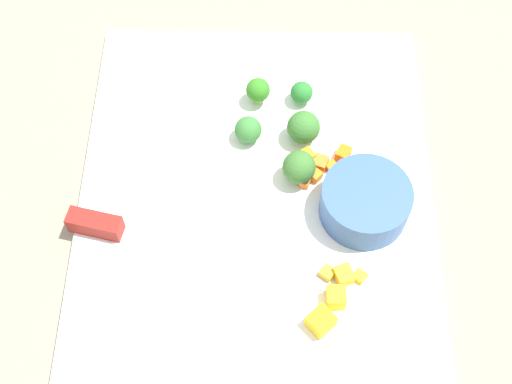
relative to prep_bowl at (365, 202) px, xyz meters
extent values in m
plane|color=gray|center=(-0.02, -0.11, -0.03)|extent=(4.00, 4.00, 0.00)
cube|color=white|center=(-0.02, -0.11, -0.03)|extent=(0.47, 0.38, 0.01)
cylinder|color=#34568A|center=(0.00, 0.00, 0.00)|extent=(0.09, 0.09, 0.04)
cube|color=silver|center=(0.07, -0.07, -0.02)|extent=(0.07, 0.18, 0.00)
cube|color=maroon|center=(0.03, -0.28, -0.01)|extent=(0.03, 0.06, 0.02)
cube|color=orange|center=(-0.07, -0.02, -0.01)|extent=(0.02, 0.02, 0.01)
cube|color=orange|center=(-0.04, -0.05, -0.02)|extent=(0.02, 0.02, 0.01)
cube|color=orange|center=(-0.05, -0.04, -0.01)|extent=(0.02, 0.02, 0.01)
cube|color=orange|center=(-0.06, -0.06, -0.01)|extent=(0.02, 0.02, 0.02)
cube|color=orange|center=(-0.04, -0.07, -0.02)|extent=(0.01, 0.01, 0.01)
cube|color=orange|center=(-0.05, -0.03, -0.02)|extent=(0.02, 0.02, 0.01)
cube|color=orange|center=(-0.03, -0.06, -0.02)|extent=(0.01, 0.01, 0.01)
cube|color=yellow|center=(0.08, -0.02, -0.01)|extent=(0.02, 0.02, 0.02)
cube|color=yellow|center=(0.10, -0.03, -0.01)|extent=(0.02, 0.02, 0.02)
cube|color=yellow|center=(0.08, -0.01, -0.02)|extent=(0.02, 0.02, 0.01)
cube|color=yellow|center=(0.13, -0.05, -0.01)|extent=(0.03, 0.03, 0.02)
cube|color=yellow|center=(0.07, -0.04, -0.01)|extent=(0.02, 0.02, 0.01)
cylinder|color=#8FB756|center=(-0.04, -0.07, -0.01)|extent=(0.01, 0.01, 0.01)
sphere|color=#376B2B|center=(-0.04, -0.07, 0.00)|extent=(0.04, 0.04, 0.04)
cylinder|color=#93B26C|center=(-0.14, -0.06, -0.02)|extent=(0.01, 0.01, 0.01)
sphere|color=#27722B|center=(-0.14, -0.06, 0.00)|extent=(0.03, 0.03, 0.03)
cylinder|color=#8DAC5D|center=(-0.09, -0.12, -0.02)|extent=(0.01, 0.01, 0.01)
sphere|color=#357534|center=(-0.09, -0.12, 0.00)|extent=(0.03, 0.03, 0.03)
cylinder|color=#84B160|center=(-0.09, -0.06, -0.02)|extent=(0.01, 0.01, 0.01)
sphere|color=#356E2B|center=(-0.09, -0.06, 0.00)|extent=(0.04, 0.04, 0.04)
cylinder|color=#94BA56|center=(-0.14, -0.11, -0.01)|extent=(0.01, 0.01, 0.01)
sphere|color=#2E791F|center=(-0.14, -0.11, 0.00)|extent=(0.03, 0.03, 0.03)
camera|label=1|loc=(0.35, -0.11, 0.63)|focal=49.14mm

